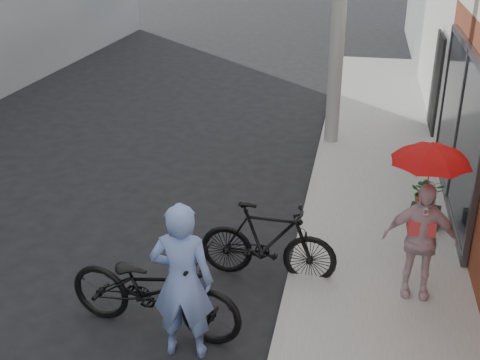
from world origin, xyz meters
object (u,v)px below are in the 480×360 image
(kimono_woman, at_px, (420,240))
(bike_left, at_px, (154,289))
(officer, at_px, (182,282))
(bike_right, at_px, (268,242))
(planter, at_px, (424,216))

(kimono_woman, bearing_deg, bike_left, -157.02)
(officer, relative_size, bike_right, 1.01)
(bike_left, xyz_separation_m, kimono_woman, (2.94, 1.17, 0.31))
(officer, height_order, bike_right, officer)
(officer, distance_m, bike_right, 1.79)
(officer, xyz_separation_m, planter, (2.76, 3.40, -0.68))
(bike_right, bearing_deg, officer, 160.11)
(bike_right, bearing_deg, bike_left, 142.26)
(officer, height_order, kimono_woman, officer)
(kimono_woman, bearing_deg, bike_right, 176.76)
(bike_right, relative_size, planter, 4.12)
(bike_left, height_order, kimono_woman, kimono_woman)
(officer, bearing_deg, bike_right, -116.90)
(planter, bearing_deg, bike_left, -136.05)
(kimono_woman, bearing_deg, officer, -148.07)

